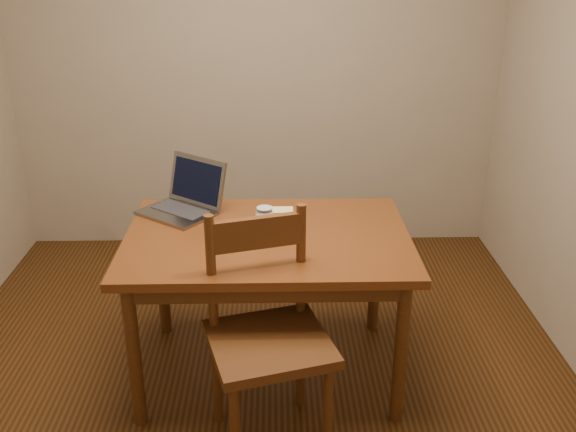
{
  "coord_description": "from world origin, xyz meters",
  "views": [
    {
      "loc": [
        0.12,
        -2.61,
        1.96
      ],
      "look_at": [
        0.18,
        0.13,
        0.8
      ],
      "focal_mm": 40.0,
      "sensor_mm": 36.0,
      "label": 1
    }
  ],
  "objects_px": {
    "laptop": "(186,198)",
    "chair": "(267,327)",
    "table": "(268,252)",
    "plate": "(282,224)",
    "milk_glass": "(265,225)"
  },
  "relations": [
    {
      "from": "plate",
      "to": "milk_glass",
      "type": "distance_m",
      "value": 0.2
    },
    {
      "from": "plate",
      "to": "table",
      "type": "bearing_deg",
      "value": -124.58
    },
    {
      "from": "table",
      "to": "laptop",
      "type": "height_order",
      "value": "laptop"
    },
    {
      "from": "chair",
      "to": "milk_glass",
      "type": "xyz_separation_m",
      "value": [
        -0.01,
        0.39,
        0.28
      ]
    },
    {
      "from": "milk_glass",
      "to": "laptop",
      "type": "height_order",
      "value": "laptop"
    },
    {
      "from": "milk_glass",
      "to": "chair",
      "type": "bearing_deg",
      "value": -88.4
    },
    {
      "from": "plate",
      "to": "milk_glass",
      "type": "xyz_separation_m",
      "value": [
        -0.08,
        -0.17,
        0.07
      ]
    },
    {
      "from": "plate",
      "to": "milk_glass",
      "type": "bearing_deg",
      "value": -114.63
    },
    {
      "from": "chair",
      "to": "laptop",
      "type": "height_order",
      "value": "laptop"
    },
    {
      "from": "table",
      "to": "laptop",
      "type": "xyz_separation_m",
      "value": [
        -0.4,
        0.31,
        0.15
      ]
    },
    {
      "from": "laptop",
      "to": "chair",
      "type": "bearing_deg",
      "value": -24.81
    },
    {
      "from": "table",
      "to": "chair",
      "type": "relative_size",
      "value": 2.26
    },
    {
      "from": "chair",
      "to": "laptop",
      "type": "bearing_deg",
      "value": 101.88
    },
    {
      "from": "laptop",
      "to": "milk_glass",
      "type": "bearing_deg",
      "value": -6.63
    },
    {
      "from": "table",
      "to": "laptop",
      "type": "distance_m",
      "value": 0.53
    }
  ]
}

